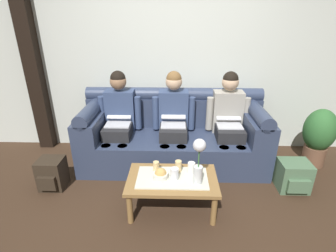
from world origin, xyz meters
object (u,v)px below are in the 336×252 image
(cup_near_left, at_px, (156,166))
(backpack_left, at_px, (52,174))
(coffee_table, at_px, (172,182))
(cup_near_right, at_px, (175,174))
(potted_plant, at_px, (319,135))
(snack_bowl, at_px, (161,175))
(backpack_right, at_px, (293,176))
(cup_far_center, at_px, (191,168))
(couch, at_px, (173,136))
(person_right, at_px, (229,117))
(cup_far_left, at_px, (178,166))
(person_middle, at_px, (174,116))
(flower_vase, at_px, (199,159))
(person_left, at_px, (119,116))

(cup_near_left, height_order, backpack_left, cup_near_left)
(coffee_table, relative_size, cup_near_right, 7.61)
(potted_plant, bearing_deg, snack_bowl, -154.76)
(snack_bowl, xyz_separation_m, backpack_right, (1.49, 0.38, -0.25))
(cup_near_left, relative_size, cup_far_center, 0.87)
(couch, xyz_separation_m, backpack_right, (1.38, -0.59, -0.20))
(cup_near_left, relative_size, backpack_right, 0.30)
(person_right, bearing_deg, backpack_right, -41.28)
(couch, xyz_separation_m, cup_far_center, (0.19, -0.87, 0.07))
(cup_far_left, bearing_deg, couch, 94.11)
(person_middle, xyz_separation_m, backpack_right, (1.38, -0.59, -0.49))
(snack_bowl, height_order, cup_far_center, cup_far_center)
(flower_vase, distance_m, snack_bowl, 0.43)
(potted_plant, bearing_deg, person_left, 179.41)
(flower_vase, bearing_deg, couch, 103.25)
(couch, bearing_deg, backpack_left, -154.99)
(snack_bowl, relative_size, cup_near_left, 1.41)
(person_middle, height_order, cup_far_left, person_middle)
(person_left, xyz_separation_m, backpack_left, (-0.68, -0.64, -0.48))
(person_middle, xyz_separation_m, snack_bowl, (-0.11, -0.97, -0.24))
(person_left, bearing_deg, cup_far_left, -47.61)
(snack_bowl, relative_size, cup_far_center, 1.23)
(person_middle, distance_m, cup_far_center, 0.92)
(couch, bearing_deg, cup_far_left, -85.89)
(cup_far_left, xyz_separation_m, backpack_right, (1.32, 0.25, -0.27))
(person_middle, relative_size, backpack_right, 3.55)
(person_right, xyz_separation_m, snack_bowl, (-0.82, -0.97, -0.24))
(coffee_table, bearing_deg, cup_near_left, 146.01)
(cup_far_center, bearing_deg, flower_vase, -72.36)
(cup_near_right, distance_m, potted_plant, 2.09)
(cup_near_right, bearing_deg, couch, 91.32)
(cup_near_right, relative_size, cup_far_left, 0.99)
(person_left, height_order, snack_bowl, person_left)
(coffee_table, bearing_deg, person_left, 126.60)
(couch, height_order, cup_far_left, couch)
(couch, xyz_separation_m, snack_bowl, (-0.11, -0.98, 0.05))
(couch, bearing_deg, potted_plant, -0.93)
(cup_near_left, distance_m, backpack_right, 1.59)
(cup_far_center, distance_m, backpack_right, 1.25)
(couch, bearing_deg, cup_far_center, -77.61)
(person_right, xyz_separation_m, flower_vase, (-0.46, -1.04, -0.01))
(cup_far_center, xyz_separation_m, backpack_left, (-1.58, 0.23, -0.26))
(person_right, distance_m, backpack_left, 2.25)
(couch, distance_m, person_middle, 0.29)
(person_right, bearing_deg, person_left, 180.00)
(coffee_table, distance_m, cup_far_left, 0.17)
(person_middle, bearing_deg, backpack_right, -23.16)
(person_right, bearing_deg, backpack_left, -162.93)
(flower_vase, relative_size, cup_near_right, 3.94)
(person_left, xyz_separation_m, person_right, (1.42, -0.00, 0.00))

